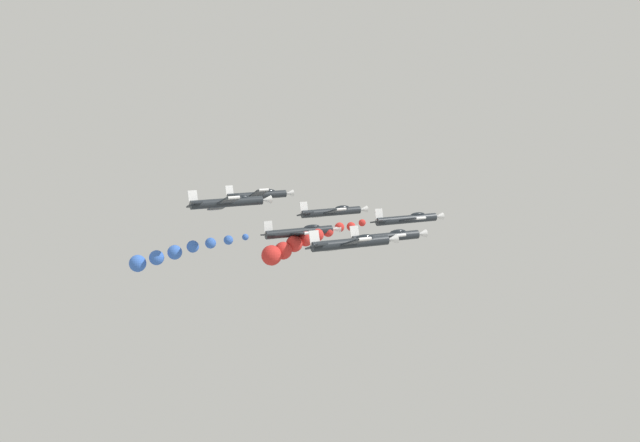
% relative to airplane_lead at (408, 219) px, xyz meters
% --- Properties ---
extents(airplane_lead, '(9.35, 10.35, 3.18)m').
position_rel_airplane_lead_xyz_m(airplane_lead, '(0.00, 0.00, 0.00)').
color(airplane_lead, '#23282D').
extents(smoke_trail_lead, '(3.92, 15.29, 4.39)m').
position_rel_airplane_lead_xyz_m(smoke_trail_lead, '(1.36, -16.90, -1.74)').
color(smoke_trail_lead, red).
extents(airplane_left_inner, '(9.26, 10.35, 3.35)m').
position_rel_airplane_lead_xyz_m(airplane_left_inner, '(-9.28, -7.13, -0.10)').
color(airplane_left_inner, '#23282D').
extents(airplane_right_inner, '(9.27, 10.35, 3.34)m').
position_rel_airplane_lead_xyz_m(airplane_right_inner, '(8.20, -7.50, -0.13)').
color(airplane_right_inner, '#23282D').
extents(airplane_left_outer, '(9.42, 10.35, 3.02)m').
position_rel_airplane_lead_xyz_m(airplane_left_outer, '(0.38, -15.84, -0.36)').
color(airplane_left_outer, '#23282D').
extents(smoke_trail_left_outer, '(3.66, 14.48, 4.02)m').
position_rel_airplane_lead_xyz_m(smoke_trail_left_outer, '(-0.94, -32.53, -2.01)').
color(smoke_trail_left_outer, blue).
extents(airplane_right_outer, '(9.08, 10.35, 3.70)m').
position_rel_airplane_lead_xyz_m(airplane_right_outer, '(-17.27, -15.62, 1.61)').
color(airplane_right_outer, '#23282D').
extents(airplane_trailing, '(9.13, 10.35, 3.55)m').
position_rel_airplane_lead_xyz_m(airplane_trailing, '(16.40, -16.12, 1.67)').
color(airplane_trailing, '#23282D').
extents(airplane_high_slot, '(9.19, 10.35, 3.47)m').
position_rel_airplane_lead_xyz_m(airplane_high_slot, '(0.71, -25.40, 4.22)').
color(airplane_high_slot, '#23282D').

